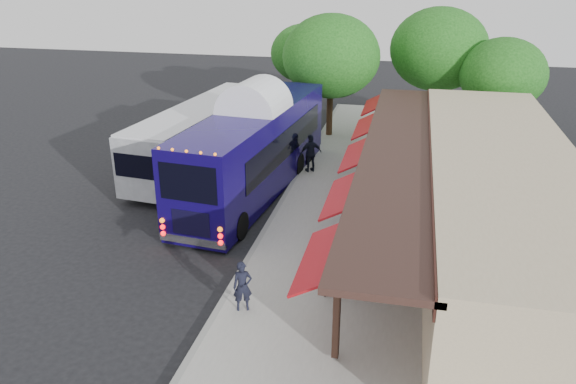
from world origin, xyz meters
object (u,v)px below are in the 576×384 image
Objects in this scene: coach_bus at (255,145)px; ped_a at (243,286)px; ped_c at (311,153)px; city_bus at (203,133)px; sign_board at (326,274)px; ped_d at (374,139)px; ped_b at (350,226)px.

coach_bus is 9.83m from ped_a.
ped_a is 12.10m from ped_c.
ped_a is at bearing -58.61° from city_bus.
ped_c is (-0.20, 12.10, 0.16)m from ped_a.
ped_c reaches higher than sign_board.
coach_bus is 3.49m from ped_c.
coach_bus is at bearing 61.31° from ped_d.
ped_c is at bearing 69.81° from ped_a.
ped_d reaches higher than ped_a.
sign_board is at bearing 70.35° from ped_c.
ped_d reaches higher than sign_board.
ped_c is at bearing 61.49° from ped_d.
ped_b is 11.14m from ped_d.
ped_a is at bearing 36.99° from ped_b.
city_bus is (-3.47, 2.62, -0.44)m from coach_bus.
coach_bus is at bearing -30.92° from city_bus.
ped_b is at bearing 39.25° from ped_a.
ped_d is 1.34× the size of sign_board.
ped_c is 1.19× the size of ped_d.
coach_bus reaches higher than sign_board.
ped_a is 2.56m from sign_board.
ped_a is 1.32× the size of sign_board.
ped_b is at bearing 65.75° from sign_board.
ped_a is at bearing 89.83° from ped_d.
city_bus is 7.61× the size of ped_a.
city_bus reaches higher than ped_b.
ped_b is 0.93× the size of ped_c.
ped_b is (8.32, -7.53, -0.71)m from city_bus.
coach_bus is 4.37m from city_bus.
city_bus is 11.24m from ped_b.
coach_bus is at bearing 100.08° from sign_board.
ped_d is (4.85, 6.22, -1.23)m from coach_bus.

